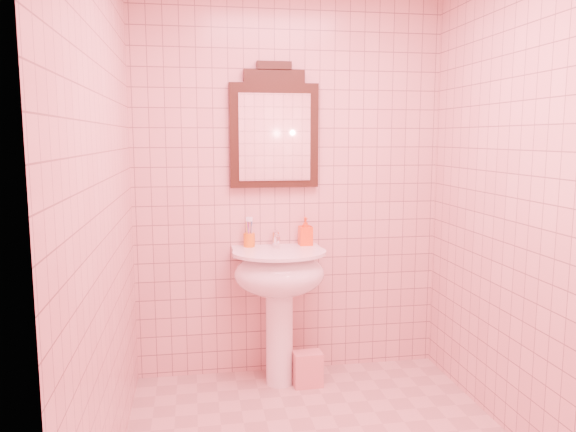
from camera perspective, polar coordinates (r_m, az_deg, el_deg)
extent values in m
cube|color=#E2A69D|center=(3.65, 0.18, 3.16)|extent=(2.00, 0.02, 2.50)
cylinder|color=white|center=(3.61, -0.89, -11.55)|extent=(0.17, 0.17, 0.70)
ellipsoid|color=white|center=(3.48, -0.86, -5.91)|extent=(0.56, 0.46, 0.28)
cube|color=white|center=(3.62, -1.26, -3.52)|extent=(0.56, 0.15, 0.05)
cylinder|color=white|center=(3.45, -0.86, -3.74)|extent=(0.58, 0.58, 0.02)
cylinder|color=white|center=(3.60, -1.26, -2.35)|extent=(0.04, 0.04, 0.09)
cylinder|color=white|center=(3.54, -1.14, -1.96)|extent=(0.02, 0.10, 0.02)
cylinder|color=white|center=(3.50, -1.01, -2.42)|extent=(0.02, 0.02, 0.04)
cube|color=white|center=(3.60, -1.29, -1.47)|extent=(0.02, 0.07, 0.01)
cube|color=black|center=(3.59, -1.41, 8.15)|extent=(0.56, 0.05, 0.66)
cube|color=black|center=(3.61, -1.43, 14.01)|extent=(0.38, 0.05, 0.08)
cube|color=black|center=(3.62, -1.44, 15.01)|extent=(0.22, 0.05, 0.05)
cube|color=white|center=(3.57, -1.34, 7.99)|extent=(0.45, 0.01, 0.55)
cylinder|color=orange|center=(3.59, -3.96, -2.46)|extent=(0.07, 0.07, 0.09)
cylinder|color=silver|center=(3.58, -3.71, -1.84)|extent=(0.01, 0.01, 0.17)
cylinder|color=#338CD8|center=(3.59, -3.82, -1.81)|extent=(0.01, 0.01, 0.17)
cylinder|color=#E5334C|center=(3.60, -4.05, -1.81)|extent=(0.01, 0.01, 0.17)
cylinder|color=#3FBF59|center=(3.59, -4.21, -1.84)|extent=(0.01, 0.01, 0.17)
cylinder|color=#D8CC4C|center=(3.57, -4.19, -1.88)|extent=(0.01, 0.01, 0.17)
cylinder|color=purple|center=(3.56, -4.00, -1.89)|extent=(0.01, 0.01, 0.17)
cylinder|color=#4C4C59|center=(3.57, -3.78, -1.88)|extent=(0.01, 0.01, 0.17)
imported|color=#EA4313|center=(3.63, 1.78, -1.56)|extent=(0.09, 0.09, 0.18)
cube|color=#D57D85|center=(3.67, 2.01, -15.26)|extent=(0.18, 0.13, 0.22)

